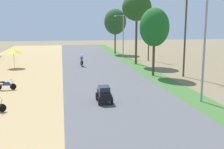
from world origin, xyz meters
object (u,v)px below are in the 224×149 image
(motorbike_ahead_second, at_px, (82,61))
(car_hatchback_black, at_px, (104,94))
(streetlamp_mid, at_px, (123,33))
(median_tree_second, at_px, (137,8))
(median_tree_third, at_px, (115,22))
(vendor_umbrella, at_px, (13,51))
(utility_pole_far, at_px, (185,35))
(utility_pole_near, at_px, (149,33))
(median_tree_nearest, at_px, (154,27))
(streetlamp_near, at_px, (205,41))
(parked_motorbike_fourth, at_px, (6,84))

(motorbike_ahead_second, bearing_deg, car_hatchback_black, -88.75)
(streetlamp_mid, xyz_separation_m, motorbike_ahead_second, (-7.69, -8.82, -3.38))
(median_tree_second, bearing_deg, median_tree_third, 91.70)
(vendor_umbrella, distance_m, utility_pole_far, 21.85)
(utility_pole_far, bearing_deg, car_hatchback_black, -139.31)
(median_tree_second, height_order, utility_pole_near, median_tree_second)
(median_tree_nearest, height_order, streetlamp_near, streetlamp_near)
(streetlamp_mid, relative_size, car_hatchback_black, 3.58)
(median_tree_second, distance_m, streetlamp_mid, 8.68)
(vendor_umbrella, height_order, streetlamp_near, streetlamp_near)
(utility_pole_near, xyz_separation_m, car_hatchback_black, (-10.56, -22.67, -3.56))
(utility_pole_near, bearing_deg, median_tree_nearest, -105.10)
(utility_pole_near, distance_m, car_hatchback_black, 25.27)
(streetlamp_mid, distance_m, motorbike_ahead_second, 12.18)
(median_tree_third, relative_size, motorbike_ahead_second, 4.71)
(parked_motorbike_fourth, relative_size, streetlamp_near, 0.23)
(vendor_umbrella, xyz_separation_m, median_tree_nearest, (16.34, -8.52, 3.13))
(streetlamp_mid, bearing_deg, median_tree_second, -88.69)
(streetlamp_near, bearing_deg, median_tree_nearest, 91.20)
(streetlamp_near, relative_size, car_hatchback_black, 3.98)
(streetlamp_near, bearing_deg, utility_pole_far, 73.11)
(parked_motorbike_fourth, height_order, motorbike_ahead_second, motorbike_ahead_second)
(median_tree_nearest, relative_size, car_hatchback_black, 3.75)
(parked_motorbike_fourth, bearing_deg, car_hatchback_black, -34.44)
(utility_pole_near, bearing_deg, median_tree_second, -128.61)
(vendor_umbrella, bearing_deg, parked_motorbike_fourth, -84.25)
(vendor_umbrella, bearing_deg, car_hatchback_black, -63.15)
(median_tree_third, relative_size, streetlamp_near, 1.06)
(median_tree_third, distance_m, motorbike_ahead_second, 17.47)
(parked_motorbike_fourth, xyz_separation_m, streetlamp_mid, (15.28, 21.17, 3.68))
(median_tree_third, bearing_deg, utility_pole_near, -70.82)
(vendor_umbrella, xyz_separation_m, streetlamp_near, (16.57, -19.31, 2.34))
(parked_motorbike_fourth, bearing_deg, median_tree_third, 61.10)
(median_tree_nearest, height_order, motorbike_ahead_second, median_tree_nearest)
(median_tree_third, relative_size, utility_pole_far, 0.95)
(median_tree_third, height_order, car_hatchback_black, median_tree_third)
(parked_motorbike_fourth, bearing_deg, streetlamp_mid, 54.18)
(vendor_umbrella, xyz_separation_m, median_tree_third, (16.33, 14.42, 3.82))
(median_tree_nearest, bearing_deg, motorbike_ahead_second, 132.88)
(median_tree_second, bearing_deg, utility_pole_near, 51.39)
(median_tree_third, relative_size, car_hatchback_black, 4.23)
(median_tree_nearest, height_order, median_tree_second, median_tree_second)
(utility_pole_near, height_order, motorbike_ahead_second, utility_pole_near)
(vendor_umbrella, height_order, median_tree_nearest, median_tree_nearest)
(vendor_umbrella, height_order, utility_pole_near, utility_pole_near)
(parked_motorbike_fourth, bearing_deg, utility_pole_far, 10.53)
(median_tree_third, xyz_separation_m, streetlamp_near, (0.23, -33.73, -1.48))
(vendor_umbrella, distance_m, utility_pole_near, 20.40)
(median_tree_nearest, bearing_deg, median_tree_second, 87.45)
(car_hatchback_black, bearing_deg, median_tree_second, 68.31)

